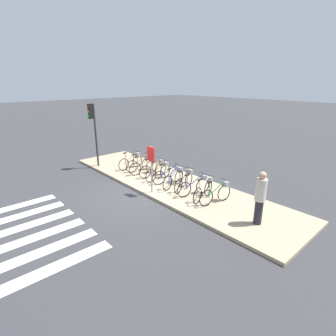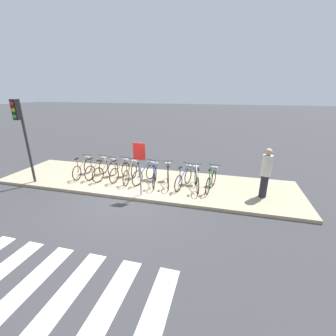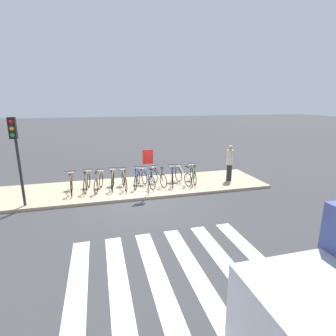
{
  "view_description": "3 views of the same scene",
  "coord_description": "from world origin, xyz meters",
  "px_view_note": "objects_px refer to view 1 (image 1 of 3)",
  "views": [
    {
      "loc": [
        8.36,
        -5.96,
        4.56
      ],
      "look_at": [
        0.59,
        0.99,
        1.09
      ],
      "focal_mm": 28.0,
      "sensor_mm": 36.0,
      "label": 1
    },
    {
      "loc": [
        3.22,
        -6.71,
        3.78
      ],
      "look_at": [
        1.32,
        0.52,
        1.18
      ],
      "focal_mm": 24.0,
      "sensor_mm": 36.0,
      "label": 2
    },
    {
      "loc": [
        -1.59,
        -10.14,
        4.02
      ],
      "look_at": [
        1.35,
        0.81,
        1.1
      ],
      "focal_mm": 28.0,
      "sensor_mm": 36.0,
      "label": 3
    }
  ],
  "objects_px": {
    "parked_bicycle_2": "(145,166)",
    "parked_bicycle_7": "(185,180)",
    "parked_bicycle_8": "(196,185)",
    "parked_bicycle_4": "(160,171)",
    "parked_bicycle_6": "(174,177)",
    "parked_bicycle_10": "(217,193)",
    "parked_bicycle_9": "(204,189)",
    "parked_bicycle_1": "(141,163)",
    "parked_bicycle_0": "(132,161)",
    "pedestrian": "(260,197)",
    "traffic_light": "(93,122)",
    "sign_post": "(151,162)",
    "parked_bicycle_3": "(155,168)",
    "parked_bicycle_5": "(170,174)"
  },
  "relations": [
    {
      "from": "parked_bicycle_4",
      "to": "parked_bicycle_6",
      "type": "distance_m",
      "value": 1.08
    },
    {
      "from": "parked_bicycle_0",
      "to": "parked_bicycle_3",
      "type": "bearing_deg",
      "value": 3.59
    },
    {
      "from": "parked_bicycle_5",
      "to": "parked_bicycle_10",
      "type": "xyz_separation_m",
      "value": [
        2.73,
        -0.04,
        0.0
      ]
    },
    {
      "from": "parked_bicycle_6",
      "to": "parked_bicycle_8",
      "type": "height_order",
      "value": "same"
    },
    {
      "from": "parked_bicycle_1",
      "to": "parked_bicycle_3",
      "type": "relative_size",
      "value": 1.0
    },
    {
      "from": "parked_bicycle_9",
      "to": "parked_bicycle_1",
      "type": "bearing_deg",
      "value": 177.68
    },
    {
      "from": "parked_bicycle_7",
      "to": "parked_bicycle_10",
      "type": "xyz_separation_m",
      "value": [
        1.76,
        -0.03,
        0.0
      ]
    },
    {
      "from": "parked_bicycle_0",
      "to": "parked_bicycle_4",
      "type": "distance_m",
      "value": 2.28
    },
    {
      "from": "parked_bicycle_0",
      "to": "parked_bicycle_2",
      "type": "relative_size",
      "value": 1.03
    },
    {
      "from": "parked_bicycle_6",
      "to": "parked_bicycle_7",
      "type": "bearing_deg",
      "value": 12.27
    },
    {
      "from": "parked_bicycle_9",
      "to": "sign_post",
      "type": "relative_size",
      "value": 0.77
    },
    {
      "from": "parked_bicycle_0",
      "to": "traffic_light",
      "type": "height_order",
      "value": "traffic_light"
    },
    {
      "from": "parked_bicycle_7",
      "to": "parked_bicycle_6",
      "type": "bearing_deg",
      "value": -167.73
    },
    {
      "from": "parked_bicycle_1",
      "to": "parked_bicycle_8",
      "type": "relative_size",
      "value": 1.02
    },
    {
      "from": "parked_bicycle_0",
      "to": "parked_bicycle_4",
      "type": "xyz_separation_m",
      "value": [
        2.28,
        0.01,
        0.0
      ]
    },
    {
      "from": "parked_bicycle_5",
      "to": "pedestrian",
      "type": "height_order",
      "value": "pedestrian"
    },
    {
      "from": "parked_bicycle_3",
      "to": "traffic_light",
      "type": "xyz_separation_m",
      "value": [
        -3.4,
        -1.36,
        1.99
      ]
    },
    {
      "from": "sign_post",
      "to": "parked_bicycle_10",
      "type": "bearing_deg",
      "value": 26.63
    },
    {
      "from": "parked_bicycle_5",
      "to": "pedestrian",
      "type": "relative_size",
      "value": 0.82
    },
    {
      "from": "traffic_light",
      "to": "parked_bicycle_2",
      "type": "bearing_deg",
      "value": 24.06
    },
    {
      "from": "parked_bicycle_9",
      "to": "parked_bicycle_10",
      "type": "bearing_deg",
      "value": 8.15
    },
    {
      "from": "sign_post",
      "to": "parked_bicycle_3",
      "type": "bearing_deg",
      "value": 137.16
    },
    {
      "from": "traffic_light",
      "to": "parked_bicycle_3",
      "type": "bearing_deg",
      "value": 21.81
    },
    {
      "from": "parked_bicycle_9",
      "to": "pedestrian",
      "type": "height_order",
      "value": "pedestrian"
    },
    {
      "from": "parked_bicycle_0",
      "to": "pedestrian",
      "type": "bearing_deg",
      "value": -1.55
    },
    {
      "from": "parked_bicycle_0",
      "to": "pedestrian",
      "type": "distance_m",
      "value": 7.52
    },
    {
      "from": "parked_bicycle_7",
      "to": "parked_bicycle_8",
      "type": "xyz_separation_m",
      "value": [
        0.7,
        -0.08,
        0.0
      ]
    },
    {
      "from": "parked_bicycle_0",
      "to": "parked_bicycle_9",
      "type": "xyz_separation_m",
      "value": [
        5.07,
        -0.05,
        0.0
      ]
    },
    {
      "from": "parked_bicycle_9",
      "to": "sign_post",
      "type": "distance_m",
      "value": 2.39
    },
    {
      "from": "parked_bicycle_4",
      "to": "parked_bicycle_6",
      "type": "bearing_deg",
      "value": -2.86
    },
    {
      "from": "parked_bicycle_3",
      "to": "parked_bicycle_1",
      "type": "bearing_deg",
      "value": 178.89
    },
    {
      "from": "parked_bicycle_3",
      "to": "traffic_light",
      "type": "distance_m",
      "value": 4.17
    },
    {
      "from": "parked_bicycle_0",
      "to": "parked_bicycle_7",
      "type": "bearing_deg",
      "value": 1.0
    },
    {
      "from": "traffic_light",
      "to": "parked_bicycle_8",
      "type": "bearing_deg",
      "value": 11.24
    },
    {
      "from": "parked_bicycle_4",
      "to": "traffic_light",
      "type": "bearing_deg",
      "value": -162.17
    },
    {
      "from": "parked_bicycle_1",
      "to": "parked_bicycle_7",
      "type": "relative_size",
      "value": 1.02
    },
    {
      "from": "parked_bicycle_7",
      "to": "parked_bicycle_9",
      "type": "bearing_deg",
      "value": -5.46
    },
    {
      "from": "parked_bicycle_1",
      "to": "parked_bicycle_5",
      "type": "relative_size",
      "value": 1.04
    },
    {
      "from": "traffic_light",
      "to": "sign_post",
      "type": "relative_size",
      "value": 1.71
    },
    {
      "from": "parked_bicycle_5",
      "to": "parked_bicycle_4",
      "type": "bearing_deg",
      "value": -173.66
    },
    {
      "from": "parked_bicycle_2",
      "to": "parked_bicycle_7",
      "type": "xyz_separation_m",
      "value": [
        2.71,
        0.07,
        0.0
      ]
    },
    {
      "from": "parked_bicycle_7",
      "to": "parked_bicycle_9",
      "type": "relative_size",
      "value": 0.99
    },
    {
      "from": "parked_bicycle_5",
      "to": "parked_bicycle_6",
      "type": "xyz_separation_m",
      "value": [
        0.44,
        -0.12,
        0.0
      ]
    },
    {
      "from": "parked_bicycle_3",
      "to": "pedestrian",
      "type": "distance_m",
      "value": 5.75
    },
    {
      "from": "parked_bicycle_8",
      "to": "parked_bicycle_10",
      "type": "relative_size",
      "value": 0.98
    },
    {
      "from": "parked_bicycle_6",
      "to": "parked_bicycle_7",
      "type": "distance_m",
      "value": 0.54
    },
    {
      "from": "parked_bicycle_4",
      "to": "pedestrian",
      "type": "bearing_deg",
      "value": -2.3
    },
    {
      "from": "parked_bicycle_1",
      "to": "parked_bicycle_5",
      "type": "bearing_deg",
      "value": -1.43
    },
    {
      "from": "parked_bicycle_7",
      "to": "parked_bicycle_10",
      "type": "relative_size",
      "value": 0.98
    },
    {
      "from": "traffic_light",
      "to": "sign_post",
      "type": "xyz_separation_m",
      "value": [
        4.81,
        0.05,
        -1.07
      ]
    }
  ]
}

